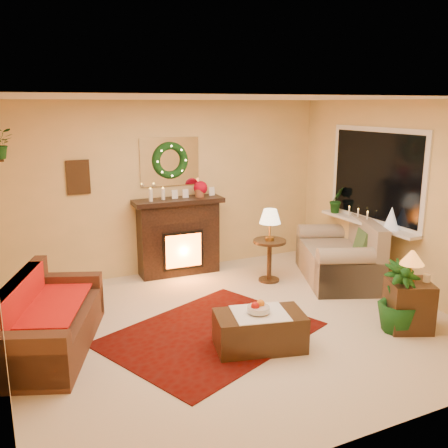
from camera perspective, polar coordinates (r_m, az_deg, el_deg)
name	(u,v)px	position (r m, az deg, el deg)	size (l,w,h in m)	color
floor	(237,325)	(6.02, 1.47, -11.41)	(5.00, 5.00, 0.00)	beige
ceiling	(238,98)	(5.46, 1.64, 14.16)	(5.00, 5.00, 0.00)	white
wall_back	(170,188)	(7.63, -6.19, 4.13)	(5.00, 5.00, 0.00)	#EFD88C
wall_front	(378,280)	(3.82, 17.21, -6.12)	(5.00, 5.00, 0.00)	#EFD88C
wall_right	(404,200)	(7.08, 19.90, 2.64)	(4.50, 4.50, 0.00)	#EFD88C
area_rug	(211,334)	(5.79, -1.46, -12.42)	(2.24, 1.68, 0.01)	maroon
sofa	(50,311)	(5.62, -19.28, -9.34)	(0.79, 1.79, 0.77)	brown
red_throw	(44,303)	(5.77, -19.84, -8.49)	(0.81, 1.31, 0.02)	#CA3D2B
fireplace	(178,238)	(7.61, -5.23, -1.66)	(1.20, 0.38, 1.10)	black
poinsettia	(201,188)	(7.59, -2.69, 4.14)	(0.21, 0.21, 0.21)	#AA0219
mantel_candle_a	(151,195)	(7.28, -8.38, 3.28)	(0.06, 0.06, 0.18)	beige
mantel_candle_b	(163,194)	(7.34, -6.98, 3.41)	(0.06, 0.06, 0.17)	silver
mantel_mirror	(170,162)	(7.56, -6.21, 7.10)	(0.92, 0.02, 0.72)	white
wreath	(171,161)	(7.52, -6.11, 7.22)	(0.55, 0.55, 0.11)	#194719
wall_art	(78,177)	(7.25, -16.33, 5.15)	(0.32, 0.03, 0.48)	#381E11
hanging_plant	(1,158)	(5.94, -24.17, 6.85)	(0.33, 0.28, 0.36)	#194719
loveseat	(338,252)	(7.54, 12.88, -3.13)	(0.93, 1.60, 0.93)	#A19581
window_frame	(376,176)	(7.42, 16.97, 5.29)	(0.03, 1.86, 1.36)	white
window_glass	(375,176)	(7.41, 16.88, 5.29)	(0.02, 1.70, 1.22)	black
window_sill	(367,223)	(7.47, 16.01, 0.10)	(0.22, 1.86, 0.04)	white
mini_tree	(391,219)	(7.07, 18.59, 0.59)	(0.22, 0.22, 0.32)	silver
sill_plant	(337,200)	(7.92, 12.74, 2.64)	(0.29, 0.23, 0.52)	#133914
side_table_round	(269,260)	(7.33, 5.20, -4.09)	(0.48, 0.48, 0.62)	#36200D
lamp_cream	(270,223)	(7.17, 5.27, 0.10)	(0.31, 0.31, 0.47)	beige
end_table_square	(408,307)	(6.20, 20.33, -8.84)	(0.47, 0.47, 0.57)	#522114
lamp_tiffany	(411,267)	(6.07, 20.62, -4.57)	(0.28, 0.28, 0.41)	orange
coffee_table	(260,330)	(5.42, 4.08, -11.96)	(0.94, 0.51, 0.39)	black
fruit_bowl	(258,309)	(5.32, 3.96, -9.66)	(0.24, 0.24, 0.05)	silver
floor_palm	(399,294)	(6.03, 19.40, -7.57)	(1.38, 1.38, 2.47)	black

